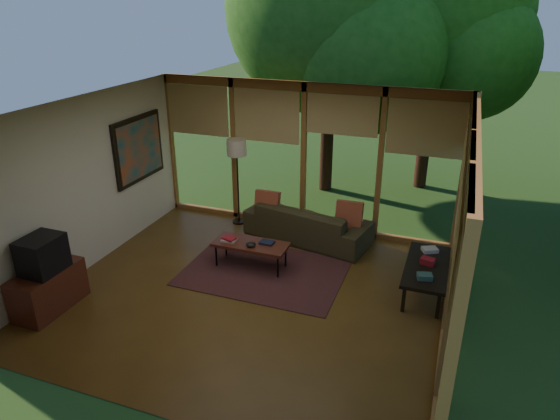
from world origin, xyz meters
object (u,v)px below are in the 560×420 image
at_px(television, 42,255).
at_px(media_cabinet, 48,289).
at_px(floor_lamp, 237,152).
at_px(side_console, 427,268).
at_px(sofa, 308,222).
at_px(coffee_table, 251,245).

bearing_deg(television, media_cabinet, 180.00).
distance_m(floor_lamp, side_console, 3.97).
relative_size(sofa, media_cabinet, 2.22).
bearing_deg(sofa, television, 62.23).
bearing_deg(media_cabinet, television, 0.00).
bearing_deg(coffee_table, sofa, 66.38).
bearing_deg(floor_lamp, side_console, -20.32).
distance_m(media_cabinet, television, 0.55).
bearing_deg(floor_lamp, sofa, -9.15).
bearing_deg(floor_lamp, media_cabinet, -109.69).
bearing_deg(media_cabinet, sofa, 50.57).
bearing_deg(media_cabinet, coffee_table, 43.25).
relative_size(television, coffee_table, 0.46).
xyz_separation_m(sofa, side_console, (2.14, -1.10, 0.09)).
xyz_separation_m(sofa, media_cabinet, (-2.73, -3.31, -0.02)).
height_order(sofa, media_cabinet, sofa).
relative_size(floor_lamp, coffee_table, 1.38).
relative_size(media_cabinet, television, 1.82).
bearing_deg(side_console, coffee_table, -176.27).
bearing_deg(floor_lamp, coffee_table, -59.22).
bearing_deg(side_console, television, -155.44).
distance_m(television, floor_lamp, 3.80).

